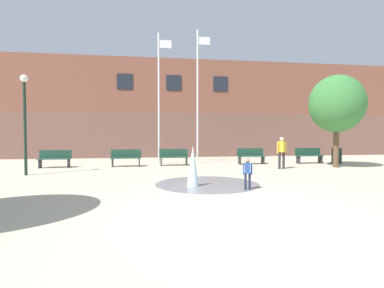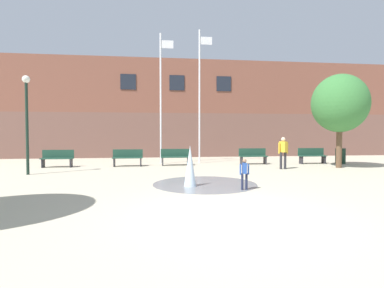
# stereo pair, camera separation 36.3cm
# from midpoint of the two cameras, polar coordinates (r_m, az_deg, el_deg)

# --- Properties ---
(ground_plane) EXTENTS (100.00, 100.00, 0.00)m
(ground_plane) POSITION_cam_midpoint_polar(r_m,az_deg,el_deg) (6.84, 8.89, -13.19)
(ground_plane) COLOR #BCB299
(library_building) EXTENTS (36.00, 6.05, 7.26)m
(library_building) POSITION_cam_midpoint_polar(r_m,az_deg,el_deg) (25.11, -2.98, 6.31)
(library_building) COLOR brown
(library_building) RESTS_ON ground
(splash_fountain) EXTENTS (3.66, 3.66, 1.38)m
(splash_fountain) POSITION_cam_midpoint_polar(r_m,az_deg,el_deg) (10.26, 1.53, -5.26)
(splash_fountain) COLOR gray
(splash_fountain) RESTS_ON ground
(park_bench_far_left) EXTENTS (1.60, 0.44, 0.91)m
(park_bench_far_left) POSITION_cam_midpoint_polar(r_m,az_deg,el_deg) (17.13, -23.69, -2.48)
(park_bench_far_left) COLOR #28282D
(park_bench_far_left) RESTS_ON ground
(park_bench_left_of_flagpoles) EXTENTS (1.60, 0.44, 0.91)m
(park_bench_left_of_flagpoles) POSITION_cam_midpoint_polar(r_m,az_deg,el_deg) (16.47, -11.54, -2.52)
(park_bench_left_of_flagpoles) COLOR #28282D
(park_bench_left_of_flagpoles) RESTS_ON ground
(park_bench_center) EXTENTS (1.60, 0.44, 0.91)m
(park_bench_center) POSITION_cam_midpoint_polar(r_m,az_deg,el_deg) (16.61, -2.58, -2.44)
(park_bench_center) COLOR #28282D
(park_bench_center) RESTS_ON ground
(park_bench_under_right_flagpole) EXTENTS (1.60, 0.44, 0.91)m
(park_bench_under_right_flagpole) POSITION_cam_midpoint_polar(r_m,az_deg,el_deg) (17.58, 12.11, -2.23)
(park_bench_under_right_flagpole) COLOR #28282D
(park_bench_under_right_flagpole) RESTS_ON ground
(park_bench_near_trashcan) EXTENTS (1.60, 0.44, 0.91)m
(park_bench_near_trashcan) POSITION_cam_midpoint_polar(r_m,az_deg,el_deg) (18.91, 22.39, -2.04)
(park_bench_near_trashcan) COLOR #28282D
(park_bench_near_trashcan) RESTS_ON ground
(child_running) EXTENTS (0.31, 0.23, 0.99)m
(child_running) POSITION_cam_midpoint_polar(r_m,az_deg,el_deg) (9.66, 11.02, -5.19)
(child_running) COLOR #1E233D
(child_running) RESTS_ON ground
(teen_by_trashcan) EXTENTS (0.50, 0.39, 1.59)m
(teen_by_trashcan) POSITION_cam_midpoint_polar(r_m,az_deg,el_deg) (15.58, 17.61, -1.16)
(teen_by_trashcan) COLOR #28282D
(teen_by_trashcan) RESTS_ON ground
(flagpole_left) EXTENTS (0.80, 0.10, 7.57)m
(flagpole_left) POSITION_cam_midpoint_polar(r_m,az_deg,el_deg) (17.72, -5.30, 9.34)
(flagpole_left) COLOR silver
(flagpole_left) RESTS_ON ground
(flagpole_right) EXTENTS (0.80, 0.10, 7.86)m
(flagpole_right) POSITION_cam_midpoint_polar(r_m,az_deg,el_deg) (17.96, 2.11, 9.73)
(flagpole_right) COLOR silver
(flagpole_right) RESTS_ON ground
(lamp_post_left_lane) EXTENTS (0.32, 0.32, 4.25)m
(lamp_post_left_lane) POSITION_cam_midpoint_polar(r_m,az_deg,el_deg) (14.61, -28.34, 5.58)
(lamp_post_left_lane) COLOR #192D23
(lamp_post_left_lane) RESTS_ON ground
(trash_can) EXTENTS (0.56, 0.56, 0.90)m
(trash_can) POSITION_cam_midpoint_polar(r_m,az_deg,el_deg) (19.57, 26.90, -2.06)
(trash_can) COLOR #193323
(trash_can) RESTS_ON ground
(street_tree_near_building) EXTENTS (2.80, 2.80, 4.81)m
(street_tree_near_building) POSITION_cam_midpoint_polar(r_m,az_deg,el_deg) (17.34, 26.88, 6.89)
(street_tree_near_building) COLOR brown
(street_tree_near_building) RESTS_ON ground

